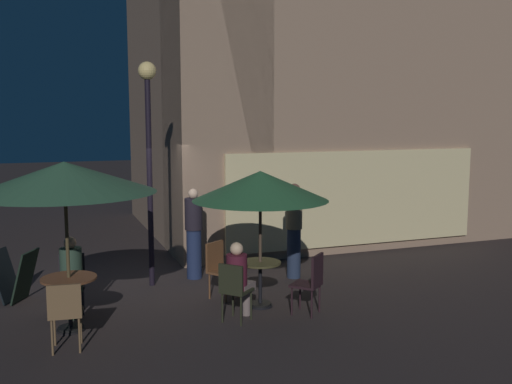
{
  "coord_description": "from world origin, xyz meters",
  "views": [
    {
      "loc": [
        -1.54,
        -10.57,
        3.09
      ],
      "look_at": [
        1.86,
        -1.34,
        1.79
      ],
      "focal_mm": 41.2,
      "sensor_mm": 36.0,
      "label": 1
    }
  ],
  "objects_px": {
    "patron_seated_0": "(239,276)",
    "patron_standing_3": "(294,230)",
    "cafe_table_1": "(69,291)",
    "patio_umbrella_1": "(64,178)",
    "cafe_chair_3": "(65,309)",
    "cafe_chair_4": "(72,278)",
    "cafe_chair_2": "(312,279)",
    "patron_seated_1": "(71,271)",
    "cafe_chair_1": "(234,287)",
    "cafe_table_0": "(260,275)",
    "street_lamp_near_corner": "(149,132)",
    "patio_umbrella_0": "(260,186)",
    "cafe_chair_0": "(219,265)",
    "patron_standing_2": "(194,233)",
    "menu_sandwich_board": "(15,276)"
  },
  "relations": [
    {
      "from": "patron_seated_0",
      "to": "patron_standing_3",
      "type": "xyz_separation_m",
      "value": [
        1.73,
        1.85,
        0.25
      ]
    },
    {
      "from": "cafe_table_1",
      "to": "patio_umbrella_1",
      "type": "bearing_deg",
      "value": 0.0
    },
    {
      "from": "cafe_chair_3",
      "to": "patron_standing_3",
      "type": "distance_m",
      "value": 4.79
    },
    {
      "from": "cafe_chair_4",
      "to": "patron_seated_0",
      "type": "relative_size",
      "value": 0.75
    },
    {
      "from": "cafe_chair_2",
      "to": "patron_seated_1",
      "type": "bearing_deg",
      "value": 26.57
    },
    {
      "from": "cafe_chair_1",
      "to": "cafe_chair_2",
      "type": "xyz_separation_m",
      "value": [
        1.24,
        -0.07,
        0.02
      ]
    },
    {
      "from": "cafe_table_0",
      "to": "patron_standing_3",
      "type": "xyz_separation_m",
      "value": [
        1.2,
        1.37,
        0.42
      ]
    },
    {
      "from": "cafe_chair_1",
      "to": "street_lamp_near_corner",
      "type": "bearing_deg",
      "value": 66.11
    },
    {
      "from": "patio_umbrella_0",
      "to": "patron_seated_0",
      "type": "height_order",
      "value": "patio_umbrella_0"
    },
    {
      "from": "patron_seated_0",
      "to": "cafe_chair_2",
      "type": "bearing_deg",
      "value": -50.95
    },
    {
      "from": "cafe_table_1",
      "to": "patron_seated_1",
      "type": "distance_m",
      "value": 0.75
    },
    {
      "from": "patio_umbrella_0",
      "to": "cafe_chair_1",
      "type": "bearing_deg",
      "value": -137.61
    },
    {
      "from": "cafe_table_0",
      "to": "street_lamp_near_corner",
      "type": "bearing_deg",
      "value": 128.57
    },
    {
      "from": "cafe_table_1",
      "to": "patio_umbrella_0",
      "type": "relative_size",
      "value": 0.36
    },
    {
      "from": "street_lamp_near_corner",
      "to": "cafe_chair_0",
      "type": "bearing_deg",
      "value": -49.36
    },
    {
      "from": "cafe_table_0",
      "to": "cafe_chair_4",
      "type": "relative_size",
      "value": 0.81
    },
    {
      "from": "patron_standing_2",
      "to": "cafe_chair_1",
      "type": "bearing_deg",
      "value": 44.04
    },
    {
      "from": "cafe_chair_0",
      "to": "cafe_chair_3",
      "type": "distance_m",
      "value": 2.98
    },
    {
      "from": "patio_umbrella_0",
      "to": "cafe_chair_3",
      "type": "distance_m",
      "value": 3.44
    },
    {
      "from": "cafe_table_0",
      "to": "cafe_chair_0",
      "type": "bearing_deg",
      "value": 124.96
    },
    {
      "from": "patio_umbrella_0",
      "to": "patron_standing_3",
      "type": "bearing_deg",
      "value": 48.8
    },
    {
      "from": "cafe_chair_4",
      "to": "patron_standing_3",
      "type": "xyz_separation_m",
      "value": [
        4.06,
        0.56,
        0.39
      ]
    },
    {
      "from": "street_lamp_near_corner",
      "to": "patio_umbrella_0",
      "type": "relative_size",
      "value": 1.81
    },
    {
      "from": "patio_umbrella_1",
      "to": "cafe_chair_2",
      "type": "height_order",
      "value": "patio_umbrella_1"
    },
    {
      "from": "street_lamp_near_corner",
      "to": "cafe_chair_3",
      "type": "relative_size",
      "value": 4.28
    },
    {
      "from": "cafe_chair_3",
      "to": "cafe_chair_4",
      "type": "distance_m",
      "value": 1.67
    },
    {
      "from": "cafe_table_1",
      "to": "cafe_chair_0",
      "type": "height_order",
      "value": "cafe_chair_0"
    },
    {
      "from": "street_lamp_near_corner",
      "to": "patron_standing_3",
      "type": "height_order",
      "value": "street_lamp_near_corner"
    },
    {
      "from": "patron_standing_2",
      "to": "patron_seated_1",
      "type": "bearing_deg",
      "value": -14.94
    },
    {
      "from": "cafe_chair_4",
      "to": "patron_standing_2",
      "type": "relative_size",
      "value": 0.53
    },
    {
      "from": "cafe_chair_4",
      "to": "cafe_chair_3",
      "type": "bearing_deg",
      "value": -0.65
    },
    {
      "from": "cafe_chair_1",
      "to": "cafe_chair_4",
      "type": "height_order",
      "value": "cafe_chair_1"
    },
    {
      "from": "cafe_table_1",
      "to": "cafe_chair_0",
      "type": "relative_size",
      "value": 0.83
    },
    {
      "from": "patio_umbrella_0",
      "to": "cafe_chair_1",
      "type": "distance_m",
      "value": 1.65
    },
    {
      "from": "street_lamp_near_corner",
      "to": "cafe_chair_1",
      "type": "relative_size",
      "value": 4.4
    },
    {
      "from": "street_lamp_near_corner",
      "to": "patron_seated_1",
      "type": "xyz_separation_m",
      "value": [
        -1.45,
        -1.13,
        -2.1
      ]
    },
    {
      "from": "menu_sandwich_board",
      "to": "cafe_chair_1",
      "type": "relative_size",
      "value": 0.94
    },
    {
      "from": "cafe_chair_3",
      "to": "menu_sandwich_board",
      "type": "bearing_deg",
      "value": 22.12
    },
    {
      "from": "cafe_chair_1",
      "to": "patron_seated_1",
      "type": "xyz_separation_m",
      "value": [
        -2.24,
        1.25,
        0.14
      ]
    },
    {
      "from": "cafe_table_1",
      "to": "patron_seated_0",
      "type": "bearing_deg",
      "value": -9.67
    },
    {
      "from": "menu_sandwich_board",
      "to": "cafe_chair_4",
      "type": "height_order",
      "value": "cafe_chair_4"
    },
    {
      "from": "patio_umbrella_0",
      "to": "patron_seated_0",
      "type": "xyz_separation_m",
      "value": [
        -0.53,
        -0.48,
        -1.28
      ]
    },
    {
      "from": "street_lamp_near_corner",
      "to": "cafe_chair_2",
      "type": "height_order",
      "value": "street_lamp_near_corner"
    },
    {
      "from": "cafe_table_0",
      "to": "cafe_chair_3",
      "type": "relative_size",
      "value": 0.79
    },
    {
      "from": "patron_seated_1",
      "to": "patron_standing_2",
      "type": "distance_m",
      "value": 2.65
    },
    {
      "from": "patio_umbrella_1",
      "to": "patron_seated_0",
      "type": "height_order",
      "value": "patio_umbrella_1"
    },
    {
      "from": "cafe_chair_1",
      "to": "menu_sandwich_board",
      "type": "bearing_deg",
      "value": 102.01
    },
    {
      "from": "cafe_chair_2",
      "to": "menu_sandwich_board",
      "type": "bearing_deg",
      "value": 19.49
    },
    {
      "from": "cafe_chair_0",
      "to": "patron_standing_3",
      "type": "relative_size",
      "value": 0.53
    },
    {
      "from": "patio_umbrella_1",
      "to": "cafe_chair_1",
      "type": "bearing_deg",
      "value": -12.45
    }
  ]
}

